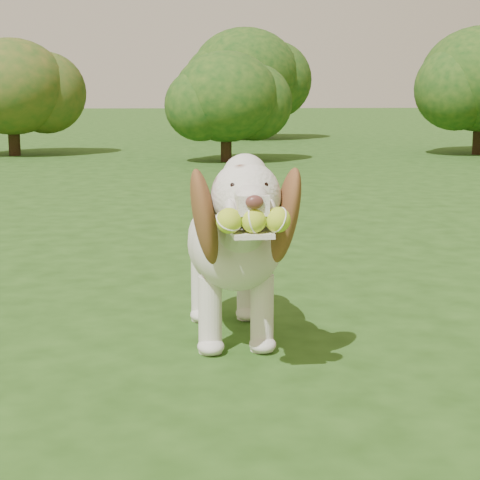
{
  "coord_description": "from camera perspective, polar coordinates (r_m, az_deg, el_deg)",
  "views": [
    {
      "loc": [
        0.13,
        -2.85,
        1.01
      ],
      "look_at": [
        0.35,
        0.01,
        0.46
      ],
      "focal_mm": 60.0,
      "sensor_mm": 36.0,
      "label": 1
    }
  ],
  "objects": [
    {
      "name": "ground",
      "position": [
        3.03,
        -6.73,
        -8.79
      ],
      "size": [
        80.0,
        80.0,
        0.0
      ],
      "primitive_type": "plane",
      "color": "#214213",
      "rests_on": "ground"
    },
    {
      "name": "shrub_c",
      "position": [
        11.24,
        -1.0,
        10.14
      ],
      "size": [
        1.47,
        1.47,
        1.52
      ],
      "color": "#382314",
      "rests_on": "ground"
    },
    {
      "name": "dog",
      "position": [
        3.16,
        -0.54,
        0.04
      ],
      "size": [
        0.42,
        1.21,
        0.79
      ],
      "rotation": [
        0.0,
        0.0,
        0.04
      ],
      "color": "silver",
      "rests_on": "ground"
    },
    {
      "name": "shrub_b",
      "position": [
        12.78,
        -15.94,
        10.44
      ],
      "size": [
        1.7,
        1.7,
        1.76
      ],
      "color": "#382314",
      "rests_on": "ground"
    },
    {
      "name": "shrub_i",
      "position": [
        16.28,
        0.37,
        11.73
      ],
      "size": [
        2.13,
        2.13,
        2.21
      ],
      "color": "#382314",
      "rests_on": "ground"
    }
  ]
}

